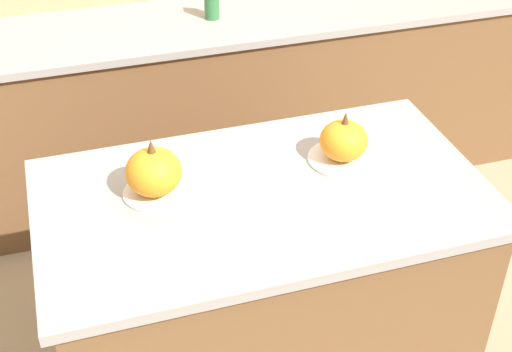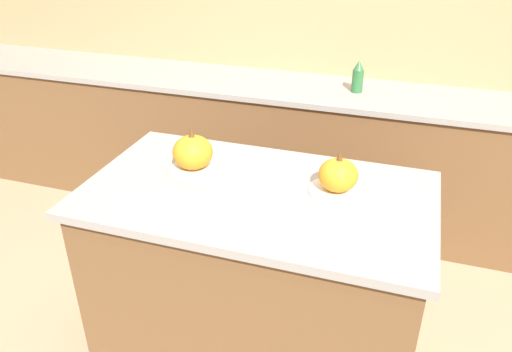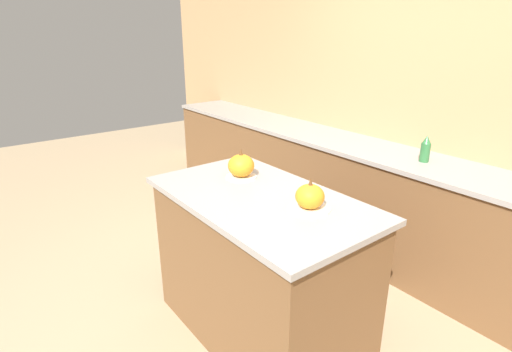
{
  "view_description": "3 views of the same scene",
  "coord_description": "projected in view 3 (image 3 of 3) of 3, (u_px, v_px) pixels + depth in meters",
  "views": [
    {
      "loc": [
        -0.53,
        -1.65,
        2.26
      ],
      "look_at": [
        -0.03,
        -0.03,
        1.05
      ],
      "focal_mm": 50.0,
      "sensor_mm": 36.0,
      "label": 1
    },
    {
      "loc": [
        0.53,
        -1.62,
        1.95
      ],
      "look_at": [
        -0.0,
        -0.0,
        1.03
      ],
      "focal_mm": 35.0,
      "sensor_mm": 36.0,
      "label": 2
    },
    {
      "loc": [
        1.65,
        -1.31,
        1.86
      ],
      "look_at": [
        -0.02,
        -0.01,
        1.08
      ],
      "focal_mm": 28.0,
      "sensor_mm": 36.0,
      "label": 3
    }
  ],
  "objects": [
    {
      "name": "pumpkin_cake_right",
      "position": [
        310.0,
        198.0,
        2.1
      ],
      "size": [
        0.23,
        0.23,
        0.18
      ],
      "color": "silver",
      "rests_on": "kitchen_island"
    },
    {
      "name": "wall_back",
      "position": [
        429.0,
        110.0,
        3.17
      ],
      "size": [
        8.0,
        0.06,
        2.5
      ],
      "color": "tan",
      "rests_on": "ground_plane"
    },
    {
      "name": "ground_plane",
      "position": [
        260.0,
        330.0,
        2.62
      ],
      "size": [
        12.0,
        12.0,
        0.0
      ],
      "primitive_type": "plane",
      "color": "tan"
    },
    {
      "name": "pumpkin_cake_left",
      "position": [
        241.0,
        166.0,
        2.55
      ],
      "size": [
        0.2,
        0.2,
        0.19
      ],
      "color": "silver",
      "rests_on": "kitchen_island"
    },
    {
      "name": "kitchen_island",
      "position": [
        260.0,
        267.0,
        2.45
      ],
      "size": [
        1.38,
        0.79,
        0.96
      ],
      "color": "brown",
      "rests_on": "ground_plane"
    },
    {
      "name": "back_counter",
      "position": [
        393.0,
        210.0,
        3.25
      ],
      "size": [
        6.0,
        0.6,
        0.94
      ],
      "color": "brown",
      "rests_on": "ground_plane"
    },
    {
      "name": "bottle_tall",
      "position": [
        425.0,
        149.0,
        2.92
      ],
      "size": [
        0.07,
        0.07,
        0.2
      ],
      "color": "#2D6B38",
      "rests_on": "back_counter"
    }
  ]
}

